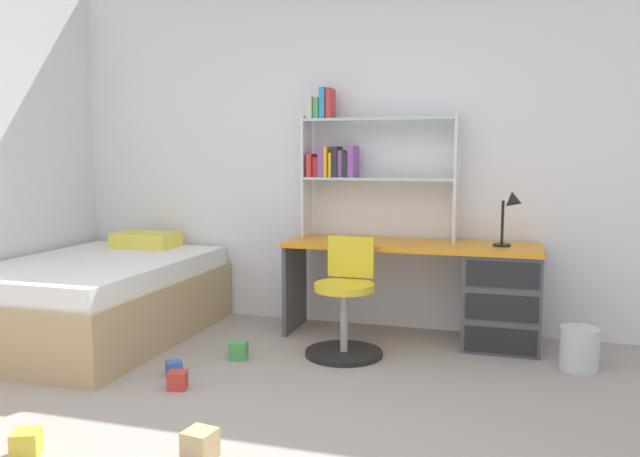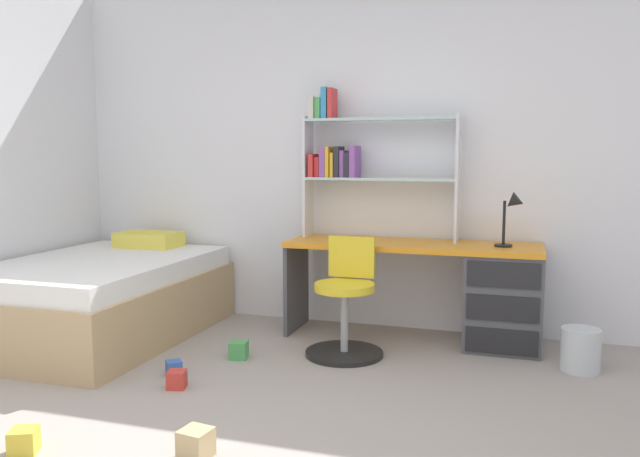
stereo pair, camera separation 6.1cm
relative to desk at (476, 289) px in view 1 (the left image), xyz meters
The scene contains 12 objects.
room_shell 2.49m from the desk, 155.25° to the right, with size 6.06×6.06×2.77m.
desk is the anchor object (origin of this frame).
bookshelf_hutch 1.33m from the desk, behind, with size 1.16×0.22×1.13m.
desk_lamp 0.61m from the desk, 10.30° to the right, with size 0.20×0.17×0.38m.
swivel_chair 0.96m from the desk, 149.11° to the right, with size 0.52×0.52×0.78m.
bed_platform 2.73m from the desk, 166.47° to the right, with size 1.29×1.85×0.70m.
waste_bin 0.79m from the desk, 29.51° to the right, with size 0.24×0.24×0.27m, color silver.
toy_block_green_0 1.71m from the desk, 151.52° to the right, with size 0.11×0.11×0.11m, color #479E51.
toy_block_blue_1 2.12m from the desk, 144.78° to the right, with size 0.09×0.09×0.09m, color #3860B7.
toy_block_natural_2 2.39m from the desk, 116.57° to the right, with size 0.13×0.13×0.13m, color tan.
toy_block_yellow_3 2.97m from the desk, 127.97° to the right, with size 0.11×0.11×0.11m, color gold.
toy_block_red_4 2.14m from the desk, 138.49° to the right, with size 0.10×0.10×0.10m, color red.
Camera 1 is at (1.02, -2.31, 1.34)m, focal length 35.94 mm.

